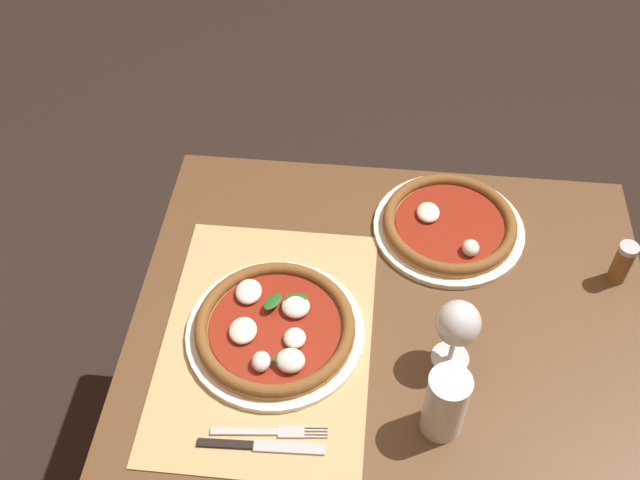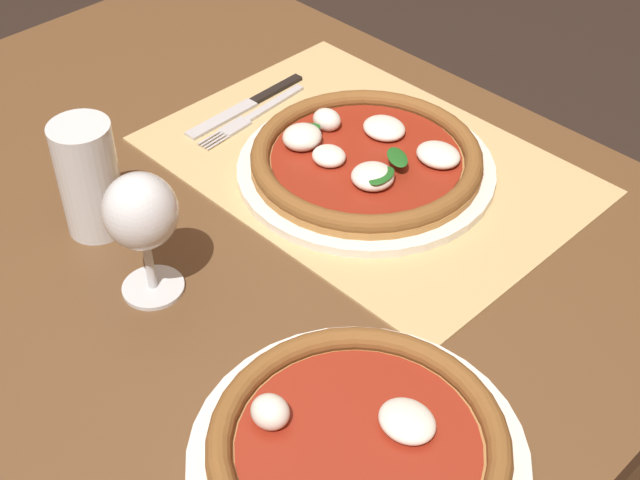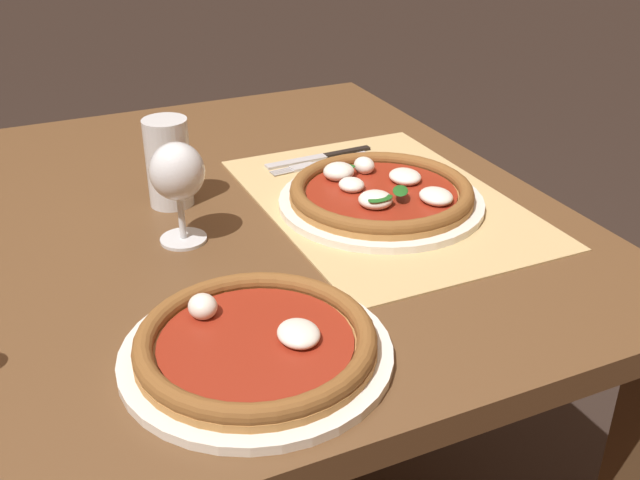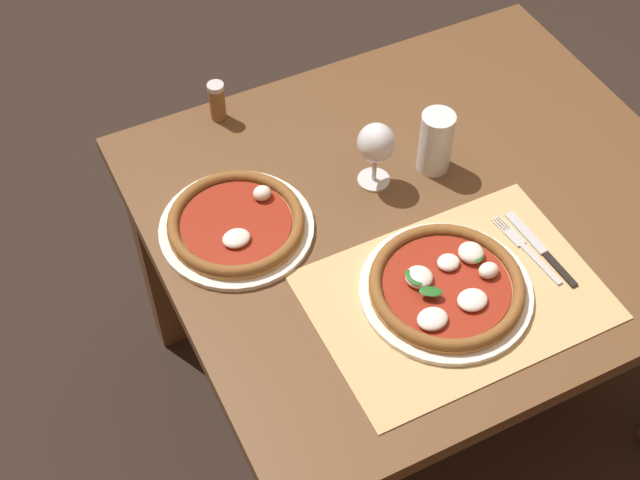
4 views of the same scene
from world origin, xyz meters
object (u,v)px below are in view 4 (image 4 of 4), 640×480
wine_glass (376,145)px  fork (526,249)px  pint_glass (436,143)px  knife (541,249)px  pizza_far (236,224)px  pepper_shaker (217,101)px  pizza_near (447,287)px

wine_glass → fork: 0.37m
pint_glass → knife: 0.31m
pizza_far → pepper_shaker: bearing=74.0°
pizza_near → pizza_far: bearing=132.4°
pizza_far → fork: 0.58m
pizza_far → knife: size_ratio=1.47×
pizza_near → fork: (0.20, 0.02, -0.02)m
wine_glass → pizza_near: bearing=-93.4°
pizza_far → pint_glass: pint_glass is taller
pizza_near → fork: pizza_near is taller
fork → pepper_shaker: pepper_shaker is taller
wine_glass → pint_glass: bearing=-7.7°
fork → pepper_shaker: (-0.40, 0.64, 0.04)m
pepper_shaker → wine_glass: bearing=-56.2°
fork → pepper_shaker: bearing=122.2°
pint_glass → knife: size_ratio=0.67×
pizza_near → fork: 0.20m
fork → knife: 0.03m
pizza_far → pepper_shaker: (0.10, 0.33, 0.03)m
pizza_near → wine_glass: (0.02, 0.33, 0.08)m
pizza_near → fork: bearing=5.5°
pizza_far → knife: 0.61m
pizza_far → knife: (0.52, -0.32, -0.01)m
knife → pizza_far: bearing=148.7°
wine_glass → knife: size_ratio=0.72×
wine_glass → pepper_shaker: bearing=123.8°
pizza_far → pizza_near: bearing=-47.6°
pizza_far → wine_glass: 0.33m
fork → knife: knife is taller
pizza_near → pepper_shaker: pepper_shaker is taller
pizza_far → wine_glass: bearing=-0.2°
pizza_far → pepper_shaker: size_ratio=3.27×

